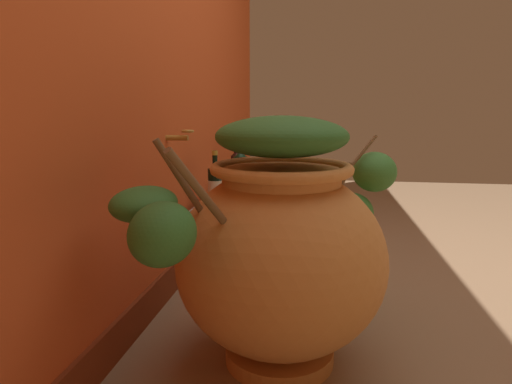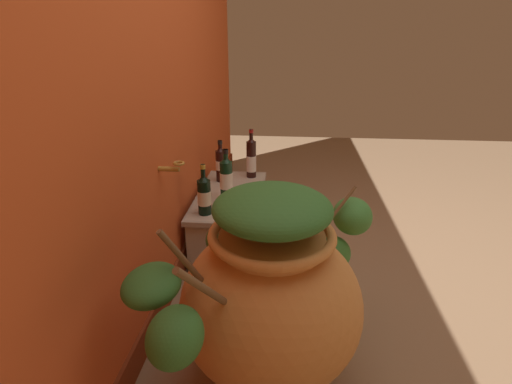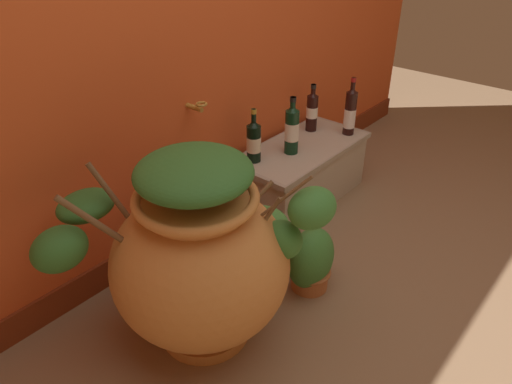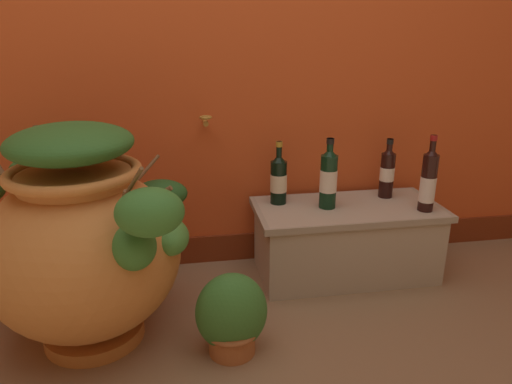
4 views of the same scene
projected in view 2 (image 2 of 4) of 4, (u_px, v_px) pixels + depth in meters
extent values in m
plane|color=#896B4C|center=(378.00, 306.00, 2.08)|extent=(7.00, 7.00, 0.00)
cube|color=#D15123|center=(124.00, 39.00, 1.68)|extent=(4.40, 0.20, 2.60)
cube|color=maroon|center=(172.00, 284.00, 2.14)|extent=(4.40, 0.02, 0.14)
cylinder|color=#B28433|center=(169.00, 169.00, 1.87)|extent=(0.02, 0.10, 0.02)
torus|color=#B28433|center=(179.00, 163.00, 1.86)|extent=(0.06, 0.06, 0.01)
cylinder|color=#CC7F3D|center=(270.00, 371.00, 1.65)|extent=(0.37, 0.37, 0.05)
ellipsoid|color=#CC7F3D|center=(271.00, 305.00, 1.52)|extent=(0.69, 0.69, 0.62)
cylinder|color=#CC7F3D|center=(272.00, 245.00, 1.43)|extent=(0.38, 0.38, 0.09)
torus|color=#CC7F3D|center=(272.00, 234.00, 1.41)|extent=(0.46, 0.46, 0.04)
cylinder|color=brown|center=(335.00, 213.00, 1.57)|extent=(0.12, 0.16, 0.20)
ellipsoid|color=#387A33|center=(352.00, 216.00, 1.64)|extent=(0.20, 0.16, 0.15)
cylinder|color=brown|center=(291.00, 226.00, 1.68)|extent=(0.15, 0.06, 0.12)
ellipsoid|color=#428438|center=(293.00, 247.00, 1.78)|extent=(0.13, 0.19, 0.12)
cylinder|color=brown|center=(324.00, 232.00, 1.58)|extent=(0.06, 0.07, 0.15)
ellipsoid|color=#387A33|center=(331.00, 253.00, 1.64)|extent=(0.14, 0.16, 0.15)
cylinder|color=brown|center=(231.00, 222.00, 1.65)|extent=(0.13, 0.14, 0.11)
ellipsoid|color=#235623|center=(223.00, 238.00, 1.74)|extent=(0.22, 0.15, 0.12)
cylinder|color=brown|center=(207.00, 290.00, 1.16)|extent=(0.20, 0.14, 0.27)
ellipsoid|color=#2D6628|center=(175.00, 337.00, 1.09)|extent=(0.20, 0.16, 0.16)
cylinder|color=brown|center=(184.00, 260.00, 1.29)|extent=(0.09, 0.14, 0.26)
ellipsoid|color=#2D6628|center=(152.00, 285.00, 1.27)|extent=(0.23, 0.19, 0.10)
ellipsoid|color=#2D6628|center=(272.00, 208.00, 1.37)|extent=(0.42, 0.42, 0.13)
cube|color=#B2A893|center=(231.00, 218.00, 2.66)|extent=(0.82, 0.39, 0.35)
cube|color=#A09785|center=(230.00, 196.00, 2.60)|extent=(0.87, 0.42, 0.03)
cylinder|color=black|center=(226.00, 181.00, 2.45)|extent=(0.08, 0.08, 0.25)
cone|color=black|center=(226.00, 160.00, 2.40)|extent=(0.08, 0.08, 0.04)
cylinder|color=black|center=(226.00, 156.00, 2.39)|extent=(0.03, 0.03, 0.08)
cylinder|color=black|center=(225.00, 151.00, 2.38)|extent=(0.03, 0.03, 0.02)
cylinder|color=white|center=(226.00, 180.00, 2.45)|extent=(0.08, 0.08, 0.10)
cylinder|color=black|center=(251.00, 160.00, 2.83)|extent=(0.07, 0.07, 0.26)
cone|color=black|center=(251.00, 140.00, 2.78)|extent=(0.07, 0.07, 0.04)
cylinder|color=black|center=(251.00, 136.00, 2.77)|extent=(0.03, 0.03, 0.09)
cylinder|color=maroon|center=(251.00, 131.00, 2.76)|extent=(0.03, 0.03, 0.02)
cylinder|color=silver|center=(251.00, 163.00, 2.85)|extent=(0.07, 0.07, 0.12)
cylinder|color=black|center=(204.00, 197.00, 2.27)|extent=(0.08, 0.08, 0.20)
cone|color=black|center=(203.00, 178.00, 2.23)|extent=(0.08, 0.08, 0.04)
cylinder|color=black|center=(203.00, 173.00, 2.22)|extent=(0.03, 0.03, 0.10)
cylinder|color=#B7932D|center=(203.00, 167.00, 2.20)|extent=(0.03, 0.03, 0.02)
cylinder|color=beige|center=(204.00, 197.00, 2.27)|extent=(0.08, 0.08, 0.08)
cylinder|color=black|center=(221.00, 166.00, 2.76)|extent=(0.07, 0.07, 0.22)
cone|color=black|center=(220.00, 149.00, 2.72)|extent=(0.07, 0.07, 0.04)
cylinder|color=black|center=(220.00, 146.00, 2.71)|extent=(0.03, 0.03, 0.07)
cylinder|color=black|center=(220.00, 142.00, 2.70)|extent=(0.03, 0.03, 0.02)
cylinder|color=white|center=(221.00, 165.00, 2.76)|extent=(0.07, 0.07, 0.07)
cylinder|color=#B26638|center=(308.00, 293.00, 2.10)|extent=(0.17, 0.17, 0.10)
torus|color=#A45D33|center=(309.00, 286.00, 2.08)|extent=(0.19, 0.19, 0.02)
ellipsoid|color=#387A33|center=(309.00, 274.00, 2.06)|extent=(0.26, 0.18, 0.30)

